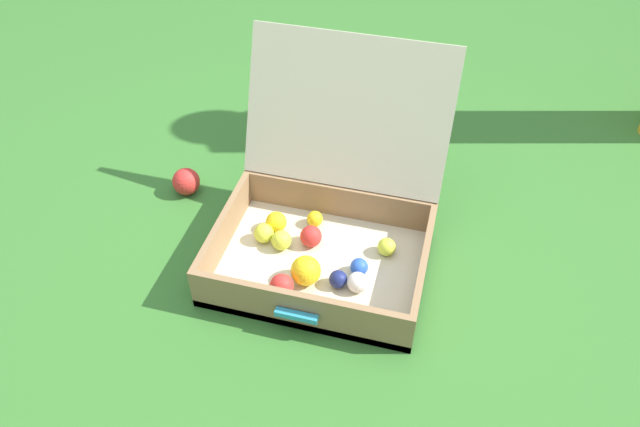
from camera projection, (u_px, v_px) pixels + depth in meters
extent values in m
plane|color=#336B28|center=(312.00, 286.00, 1.67)|extent=(16.00, 16.00, 0.00)
cube|color=beige|center=(320.00, 266.00, 1.71)|extent=(0.58, 0.43, 0.03)
cube|color=olive|center=(224.00, 234.00, 1.73)|extent=(0.02, 0.43, 0.13)
cube|color=olive|center=(422.00, 273.00, 1.62)|extent=(0.02, 0.43, 0.13)
cube|color=olive|center=(299.00, 311.00, 1.53)|extent=(0.55, 0.02, 0.13)
cube|color=olive|center=(338.00, 204.00, 1.82)|extent=(0.55, 0.02, 0.13)
cube|color=beige|center=(348.00, 113.00, 1.70)|extent=(0.58, 0.19, 0.40)
cube|color=teal|center=(296.00, 316.00, 1.51)|extent=(0.11, 0.02, 0.02)
sphere|color=navy|center=(338.00, 279.00, 1.63)|extent=(0.05, 0.05, 0.05)
sphere|color=yellow|center=(306.00, 271.00, 1.62)|extent=(0.08, 0.08, 0.08)
sphere|color=yellow|center=(276.00, 222.00, 1.78)|extent=(0.06, 0.06, 0.06)
sphere|color=#CCDB38|center=(387.00, 247.00, 1.71)|extent=(0.05, 0.05, 0.05)
sphere|color=yellow|center=(315.00, 219.00, 1.80)|extent=(0.05, 0.05, 0.05)
sphere|color=red|center=(282.00, 286.00, 1.60)|extent=(0.06, 0.06, 0.06)
sphere|color=#CCDB38|center=(264.00, 233.00, 1.75)|extent=(0.06, 0.06, 0.06)
sphere|color=#CCDB38|center=(281.00, 240.00, 1.72)|extent=(0.06, 0.06, 0.06)
sphere|color=red|center=(311.00, 236.00, 1.73)|extent=(0.06, 0.06, 0.06)
sphere|color=white|center=(357.00, 283.00, 1.61)|extent=(0.06, 0.06, 0.06)
sphere|color=blue|center=(359.00, 267.00, 1.66)|extent=(0.05, 0.05, 0.05)
sphere|color=red|center=(186.00, 181.00, 1.93)|extent=(0.09, 0.09, 0.09)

